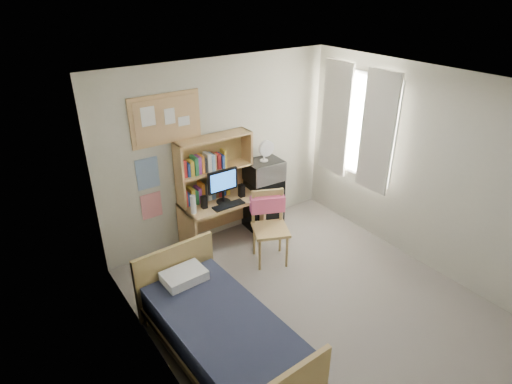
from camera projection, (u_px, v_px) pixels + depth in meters
floor at (315, 307)px, 5.09m from camera, size 3.60×4.20×0.02m
ceiling at (333, 88)px, 3.91m from camera, size 3.60×4.20×0.02m
wall_back at (221, 152)px, 6.04m from camera, size 3.60×0.04×2.60m
wall_left at (164, 272)px, 3.58m from camera, size 0.04×4.20×2.60m
wall_right at (427, 172)px, 5.42m from camera, size 0.04×4.20×2.60m
window_unit at (357, 125)px, 6.14m from camera, size 0.10×1.40×1.70m
curtain_left at (377, 133)px, 5.83m from camera, size 0.04×0.55×1.70m
curtain_right at (336, 119)px, 6.41m from camera, size 0.04×0.55×1.70m
bulletin_board at (166, 119)px, 5.34m from camera, size 0.94×0.03×0.64m
poster_wave at (147, 174)px, 5.49m from camera, size 0.30×0.01×0.42m
poster_japan at (152, 206)px, 5.70m from camera, size 0.28×0.01×0.36m
desk at (222, 222)px, 6.14m from camera, size 1.14×0.58×0.71m
desk_chair at (271, 229)px, 5.70m from camera, size 0.66×0.66×1.00m
mini_fridge at (263, 203)px, 6.53m from camera, size 0.51×0.51×0.82m
bed at (223, 338)px, 4.31m from camera, size 1.03×1.93×0.52m
hutch at (215, 167)px, 5.89m from camera, size 1.10×0.29×0.90m
monitor at (223, 187)px, 5.83m from camera, size 0.45×0.04×0.47m
keyboard at (229, 205)px, 5.83m from camera, size 0.45×0.15×0.02m
speaker_left at (204, 202)px, 5.74m from camera, size 0.07×0.07×0.18m
speaker_right at (242, 191)px, 6.05m from camera, size 0.08×0.08×0.19m
water_bottle at (193, 204)px, 5.61m from camera, size 0.08×0.08×0.26m
hoodie at (267, 204)px, 5.75m from camera, size 0.48×0.32×0.22m
microwave at (264, 170)px, 6.26m from camera, size 0.54×0.42×0.30m
desk_fan at (264, 151)px, 6.13m from camera, size 0.25×0.25×0.29m
pillow at (184, 276)px, 4.69m from camera, size 0.47×0.34×0.11m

